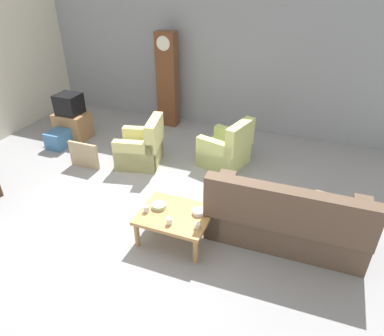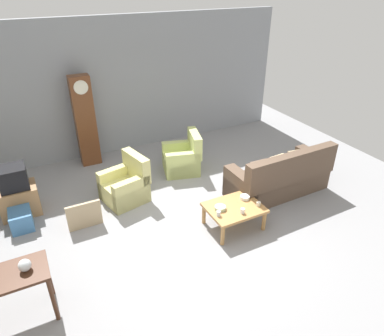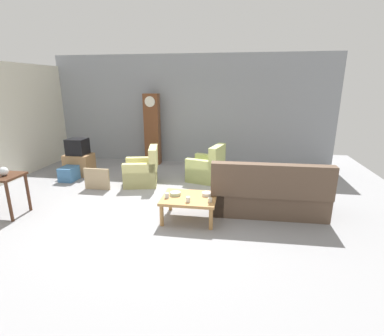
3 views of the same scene
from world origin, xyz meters
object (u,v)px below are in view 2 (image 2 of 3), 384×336
at_px(grandfather_clock, 85,122).
at_px(cup_cream_tall, 258,204).
at_px(cup_white_porcelain, 243,211).
at_px(bowl_shallow_green, 220,208).
at_px(bowl_white_stacked, 245,197).
at_px(tv_crt, 13,178).
at_px(coffee_table_wood, 234,209).
at_px(framed_picture_leaning, 84,216).
at_px(couch_floral, 280,178).
at_px(tv_stand_cabinet, 19,200).
at_px(cup_blue_rimmed, 219,213).
at_px(armchair_olive_near, 126,186).
at_px(storage_box_blue, 21,220).
at_px(armchair_olive_far, 183,159).
at_px(glass_dome_cloche, 25,265).

bearing_deg(grandfather_clock, cup_cream_tall, -60.61).
xyz_separation_m(cup_white_porcelain, bowl_shallow_green, (-0.28, 0.27, -0.02)).
bearing_deg(bowl_white_stacked, tv_crt, 150.86).
bearing_deg(coffee_table_wood, framed_picture_leaning, 153.52).
bearing_deg(grandfather_clock, cup_white_porcelain, -65.40).
distance_m(couch_floral, tv_stand_cabinet, 5.04).
bearing_deg(cup_blue_rimmed, bowl_white_stacked, 17.86).
relative_size(cup_white_porcelain, cup_cream_tall, 1.23).
xyz_separation_m(coffee_table_wood, cup_white_porcelain, (0.02, -0.22, 0.11)).
relative_size(armchair_olive_near, storage_box_blue, 2.09).
distance_m(tv_stand_cabinet, framed_picture_leaning, 1.39).
bearing_deg(framed_picture_leaning, tv_crt, 135.15).
height_order(armchair_olive_far, grandfather_clock, grandfather_clock).
bearing_deg(bowl_shallow_green, cup_blue_rimmed, -129.56).
bearing_deg(storage_box_blue, cup_cream_tall, -26.04).
bearing_deg(armchair_olive_far, storage_box_blue, -170.90).
xyz_separation_m(storage_box_blue, glass_dome_cloche, (0.05, -2.03, 0.68)).
height_order(grandfather_clock, cup_white_porcelain, grandfather_clock).
xyz_separation_m(bowl_white_stacked, bowl_shallow_green, (-0.56, -0.07, 0.00)).
bearing_deg(tv_crt, framed_picture_leaning, -44.85).
relative_size(couch_floral, armchair_olive_far, 2.20).
distance_m(armchair_olive_far, bowl_white_stacked, 2.12).
distance_m(armchair_olive_near, cup_cream_tall, 2.61).
bearing_deg(coffee_table_wood, bowl_shallow_green, 169.54).
xyz_separation_m(armchair_olive_far, framed_picture_leaning, (-2.44, -1.05, -0.05)).
distance_m(coffee_table_wood, tv_stand_cabinet, 3.98).
bearing_deg(coffee_table_wood, tv_crt, 147.20).
distance_m(coffee_table_wood, cup_white_porcelain, 0.24).
height_order(couch_floral, armchair_olive_near, couch_floral).
bearing_deg(storage_box_blue, glass_dome_cloche, -88.52).
xyz_separation_m(coffee_table_wood, cup_blue_rimmed, (-0.38, -0.10, 0.11)).
distance_m(tv_crt, cup_blue_rimmed, 3.74).
xyz_separation_m(cup_cream_tall, bowl_shallow_green, (-0.65, 0.21, -0.01)).
xyz_separation_m(glass_dome_cloche, cup_blue_rimmed, (2.94, 0.26, -0.38)).
height_order(couch_floral, grandfather_clock, grandfather_clock).
relative_size(cup_blue_rimmed, bowl_shallow_green, 0.45).
xyz_separation_m(cup_blue_rimmed, bowl_white_stacked, (0.68, 0.22, -0.02)).
relative_size(grandfather_clock, cup_cream_tall, 28.07).
xyz_separation_m(tv_crt, bowl_shallow_green, (3.09, -2.11, -0.32)).
bearing_deg(grandfather_clock, bowl_shallow_green, -67.55).
bearing_deg(bowl_white_stacked, glass_dome_cloche, -172.51).
distance_m(coffee_table_wood, framed_picture_leaning, 2.64).
bearing_deg(tv_stand_cabinet, armchair_olive_near, -13.42).
xyz_separation_m(framed_picture_leaning, storage_box_blue, (-1.01, 0.50, -0.08)).
bearing_deg(coffee_table_wood, glass_dome_cloche, -173.92).
bearing_deg(glass_dome_cloche, cup_cream_tall, 2.92).
bearing_deg(bowl_shallow_green, framed_picture_leaning, 151.77).
height_order(couch_floral, tv_crt, couch_floral).
relative_size(armchair_olive_far, cup_cream_tall, 12.92).
height_order(storage_box_blue, cup_cream_tall, cup_cream_tall).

